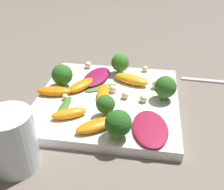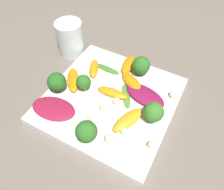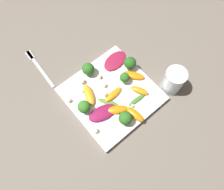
% 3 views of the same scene
% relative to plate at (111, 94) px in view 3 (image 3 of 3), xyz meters
% --- Properties ---
extents(ground_plane, '(2.40, 2.40, 0.00)m').
position_rel_plate_xyz_m(ground_plane, '(0.00, 0.00, -0.01)').
color(ground_plane, '#6B6056').
extents(plate, '(0.28, 0.28, 0.02)m').
position_rel_plate_xyz_m(plate, '(0.00, 0.00, 0.00)').
color(plate, white).
rests_on(plate, ground_plane).
extents(drinking_glass, '(0.07, 0.07, 0.09)m').
position_rel_plate_xyz_m(drinking_glass, '(-0.18, 0.11, 0.04)').
color(drinking_glass, silver).
rests_on(drinking_glass, ground_plane).
extents(fork, '(0.02, 0.19, 0.01)m').
position_rel_plate_xyz_m(fork, '(0.13, -0.27, -0.01)').
color(fork, silver).
rests_on(fork, ground_plane).
extents(radicchio_leaf_0, '(0.11, 0.07, 0.01)m').
position_rel_plate_xyz_m(radicchio_leaf_0, '(-0.09, -0.09, 0.01)').
color(radicchio_leaf_0, maroon).
rests_on(radicchio_leaf_0, plate).
extents(radicchio_leaf_1, '(0.11, 0.07, 0.01)m').
position_rel_plate_xyz_m(radicchio_leaf_1, '(0.07, 0.04, 0.02)').
color(radicchio_leaf_1, maroon).
rests_on(radicchio_leaf_1, plate).
extents(orange_segment_0, '(0.07, 0.08, 0.02)m').
position_rel_plate_xyz_m(orange_segment_0, '(-0.10, 0.00, 0.02)').
color(orange_segment_0, orange).
rests_on(orange_segment_0, plate).
extents(orange_segment_1, '(0.07, 0.03, 0.01)m').
position_rel_plate_xyz_m(orange_segment_1, '(-0.00, 0.01, 0.02)').
color(orange_segment_1, orange).
rests_on(orange_segment_1, plate).
extents(orange_segment_2, '(0.04, 0.07, 0.02)m').
position_rel_plate_xyz_m(orange_segment_2, '(-0.01, 0.11, 0.02)').
color(orange_segment_2, orange).
rests_on(orange_segment_2, plate).
extents(orange_segment_3, '(0.05, 0.08, 0.02)m').
position_rel_plate_xyz_m(orange_segment_3, '(0.06, -0.04, 0.02)').
color(orange_segment_3, orange).
rests_on(orange_segment_3, plate).
extents(orange_segment_4, '(0.05, 0.07, 0.02)m').
position_rel_plate_xyz_m(orange_segment_4, '(-0.08, 0.06, 0.02)').
color(orange_segment_4, orange).
rests_on(orange_segment_4, plate).
extents(orange_segment_5, '(0.08, 0.06, 0.02)m').
position_rel_plate_xyz_m(orange_segment_5, '(0.03, 0.06, 0.02)').
color(orange_segment_5, orange).
rests_on(orange_segment_5, plate).
extents(broccoli_floret_0, '(0.04, 0.04, 0.05)m').
position_rel_plate_xyz_m(broccoli_floret_0, '(-0.12, -0.04, 0.04)').
color(broccoli_floret_0, '#84AD5B').
rests_on(broccoli_floret_0, plate).
extents(broccoli_floret_1, '(0.04, 0.04, 0.05)m').
position_rel_plate_xyz_m(broccoli_floret_1, '(0.03, 0.10, 0.04)').
color(broccoli_floret_1, '#7A9E51').
rests_on(broccoli_floret_1, plate).
extents(broccoli_floret_2, '(0.04, 0.04, 0.05)m').
position_rel_plate_xyz_m(broccoli_floret_2, '(0.10, -0.01, 0.04)').
color(broccoli_floret_2, '#84AD5B').
rests_on(broccoli_floret_2, plate).
extents(broccoli_floret_3, '(0.03, 0.03, 0.04)m').
position_rel_plate_xyz_m(broccoli_floret_3, '(-0.06, -0.01, 0.03)').
color(broccoli_floret_3, '#7A9E51').
rests_on(broccoli_floret_3, plate).
extents(broccoli_floret_4, '(0.04, 0.04, 0.05)m').
position_rel_plate_xyz_m(broccoli_floret_4, '(0.01, -0.11, 0.04)').
color(broccoli_floret_4, '#7A9E51').
rests_on(broccoli_floret_4, plate).
extents(arugula_sprig_0, '(0.07, 0.02, 0.01)m').
position_rel_plate_xyz_m(arugula_sprig_0, '(-0.05, 0.07, 0.01)').
color(arugula_sprig_0, '#3D7528').
rests_on(arugula_sprig_0, plate).
extents(arugula_sprig_1, '(0.05, 0.07, 0.00)m').
position_rel_plate_xyz_m(arugula_sprig_1, '(0.03, 0.02, 0.01)').
color(arugula_sprig_1, '#47842D').
rests_on(arugula_sprig_1, plate).
extents(macadamia_nut_0, '(0.02, 0.02, 0.02)m').
position_rel_plate_xyz_m(macadamia_nut_0, '(0.07, -0.07, 0.02)').
color(macadamia_nut_0, beige).
rests_on(macadamia_nut_0, plate).
extents(macadamia_nut_1, '(0.02, 0.02, 0.02)m').
position_rel_plate_xyz_m(macadamia_nut_1, '(-0.01, -0.07, 0.02)').
color(macadamia_nut_1, beige).
rests_on(macadamia_nut_1, plate).
extents(macadamia_nut_2, '(0.01, 0.01, 0.01)m').
position_rel_plate_xyz_m(macadamia_nut_2, '(-0.02, 0.08, 0.02)').
color(macadamia_nut_2, beige).
rests_on(macadamia_nut_2, plate).
extents(macadamia_nut_3, '(0.02, 0.02, 0.02)m').
position_rel_plate_xyz_m(macadamia_nut_3, '(0.02, -0.01, 0.02)').
color(macadamia_nut_3, beige).
rests_on(macadamia_nut_3, plate).
extents(macadamia_nut_4, '(0.02, 0.02, 0.02)m').
position_rel_plate_xyz_m(macadamia_nut_4, '(0.05, -0.10, 0.02)').
color(macadamia_nut_4, beige).
rests_on(macadamia_nut_4, plate).
extents(macadamia_nut_5, '(0.01, 0.01, 0.01)m').
position_rel_plate_xyz_m(macadamia_nut_5, '(0.00, -0.03, 0.02)').
color(macadamia_nut_5, beige).
rests_on(macadamia_nut_5, plate).
extents(macadamia_nut_6, '(0.01, 0.01, 0.01)m').
position_rel_plate_xyz_m(macadamia_nut_6, '(0.12, -0.07, 0.02)').
color(macadamia_nut_6, beige).
rests_on(macadamia_nut_6, plate).
extents(macadamia_nut_7, '(0.02, 0.02, 0.02)m').
position_rel_plate_xyz_m(macadamia_nut_7, '(0.12, 0.07, 0.02)').
color(macadamia_nut_7, beige).
rests_on(macadamia_nut_7, plate).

